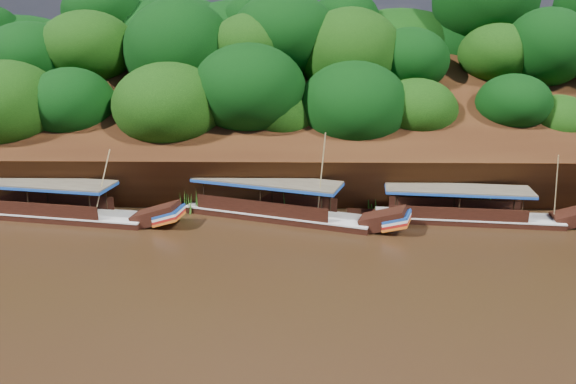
{
  "coord_description": "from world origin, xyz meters",
  "views": [
    {
      "loc": [
        1.0,
        -26.31,
        12.49
      ],
      "look_at": [
        0.43,
        7.0,
        2.08
      ],
      "focal_mm": 35.0,
      "sensor_mm": 36.0,
      "label": 1
    }
  ],
  "objects": [
    {
      "name": "ground",
      "position": [
        0.0,
        0.0,
        0.0
      ],
      "size": [
        160.0,
        160.0,
        0.0
      ],
      "primitive_type": "plane",
      "color": "black",
      "rests_on": "ground"
    },
    {
      "name": "riverbank",
      "position": [
        -0.01,
        22.73,
        1.89
      ],
      "size": [
        120.0,
        30.06,
        19.4
      ],
      "color": "black",
      "rests_on": "ground"
    },
    {
      "name": "boat_0",
      "position": [
        12.54,
        7.42,
        0.5
      ],
      "size": [
        13.78,
        3.36,
        5.19
      ],
      "rotation": [
        0.0,
        0.0,
        -0.11
      ],
      "color": "black",
      "rests_on": "ground"
    },
    {
      "name": "boat_1",
      "position": [
        0.44,
        7.74,
        0.57
      ],
      "size": [
        14.45,
        6.6,
        6.49
      ],
      "rotation": [
        0.0,
        0.0,
        -0.33
      ],
      "color": "black",
      "rests_on": "ground"
    },
    {
      "name": "boat_2",
      "position": [
        -14.19,
        7.59,
        0.55
      ],
      "size": [
        15.55,
        4.63,
        5.18
      ],
      "rotation": [
        0.0,
        0.0,
        -0.17
      ],
      "color": "black",
      "rests_on": "ground"
    },
    {
      "name": "reeds",
      "position": [
        -3.65,
        9.37,
        0.87
      ],
      "size": [
        50.94,
        2.26,
        2.02
      ],
      "color": "#31701C",
      "rests_on": "ground"
    }
  ]
}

